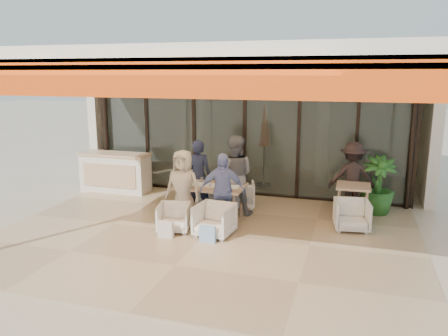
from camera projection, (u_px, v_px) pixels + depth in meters
The scene contains 21 objects.
ground at pixel (206, 235), 8.47m from camera, with size 70.00×70.00×0.00m, color #C6B293.
terrace_floor at pixel (206, 235), 8.47m from camera, with size 8.00×6.00×0.01m, color tan.
terrace_structure at pixel (199, 63), 7.53m from camera, with size 8.00×6.00×3.40m.
glass_storefront at pixel (245, 133), 10.93m from camera, with size 8.08×0.10×3.20m.
interior_block at pixel (264, 102), 12.96m from camera, with size 9.05×3.62×3.52m.
host_counter at pixel (115, 172), 11.45m from camera, with size 1.85×0.65×1.04m.
dining_table at pixel (209, 188), 9.29m from camera, with size 1.50×0.90×0.93m.
chair_far_left at pixel (206, 190), 10.36m from camera, with size 0.67×0.63×0.69m, color white.
chair_far_right at pixel (240, 194), 10.13m from camera, with size 0.66×0.61×0.68m, color white.
chair_near_left at pixel (174, 216), 8.60m from camera, with size 0.61×0.57×0.62m, color white.
chair_near_right at pixel (214, 219), 8.35m from camera, with size 0.68×0.64×0.70m, color white.
diner_navy at pixel (198, 176), 9.80m from camera, with size 0.60×0.39×1.64m, color #1A2139.
diner_grey at pixel (234, 175), 9.54m from camera, with size 0.86×0.67×1.77m, color slate.
diner_cream at pixel (183, 187), 8.96m from camera, with size 0.76×0.49×1.56m, color beige.
diner_periwinkle at pixel (222, 191), 8.73m from camera, with size 0.90×0.38×1.54m, color #7C8FCF.
tote_bag_cream at pixel (166, 230), 8.25m from camera, with size 0.30×0.10×0.34m, color silver.
tote_bag_blue at pixel (208, 235), 8.01m from camera, with size 0.30×0.10×0.34m, color #99BFD8.
side_table at pixel (353, 190), 9.29m from camera, with size 0.70×0.70×0.74m.
side_chair at pixel (352, 214), 8.66m from camera, with size 0.66×0.62×0.68m, color white.
standing_woman at pixel (352, 177), 9.75m from camera, with size 1.03×0.59×1.60m, color black.
potted_palm at pixel (378, 185), 9.61m from camera, with size 0.73×0.73×1.31m, color #1E5919.
Camera 1 is at (2.68, -7.54, 3.07)m, focal length 35.00 mm.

